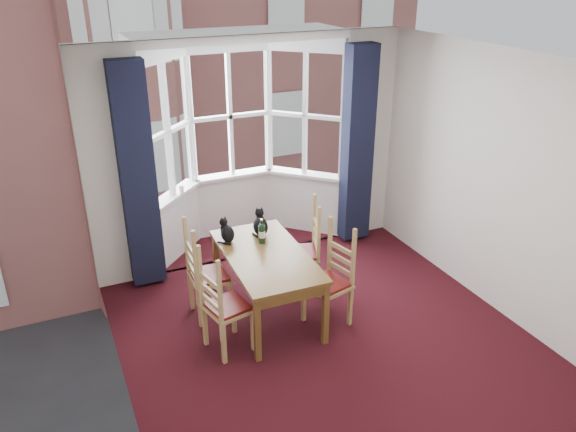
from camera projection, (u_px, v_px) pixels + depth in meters
floor at (335, 350)px, 5.64m from camera, size 4.50×4.50×0.00m
ceiling at (347, 66)px, 4.47m from camera, size 4.50×4.50×0.00m
wall_left at (112, 271)px, 4.30m from camera, size 0.00×4.50×4.50m
wall_right at (509, 190)px, 5.80m from camera, size 0.00×4.50×4.50m
wall_near at (534, 380)px, 3.19m from camera, size 4.00×0.00×4.00m
wall_back_pier_left at (113, 172)px, 6.29m from camera, size 0.70×0.12×2.80m
wall_back_pier_right at (366, 137)px, 7.53m from camera, size 0.70×0.12×2.80m
bay_window at (237, 142)px, 7.33m from camera, size 2.76×0.94×2.80m
curtain_left at (138, 178)px, 6.25m from camera, size 0.38×0.22×2.60m
curtain_right at (357, 146)px, 7.32m from camera, size 0.38×0.22×2.60m
dining_table at (266, 261)px, 5.95m from camera, size 0.88×1.56×0.74m
chair_left_near at (220, 311)px, 5.44m from camera, size 0.48×0.50×0.92m
chair_left_far at (201, 278)px, 5.99m from camera, size 0.41×0.43×0.92m
chair_right_near at (334, 282)px, 5.92m from camera, size 0.49×0.50×0.92m
chair_right_far at (308, 254)px, 6.49m from camera, size 0.51×0.53×0.92m
cat_left at (227, 232)px, 6.15m from camera, size 0.20×0.23×0.28m
cat_right at (260, 225)px, 6.30m from camera, size 0.21×0.25×0.31m
wine_bottle at (262, 233)px, 6.10m from camera, size 0.07×0.07×0.29m
candle_tall at (181, 189)px, 7.10m from camera, size 0.06×0.06×0.10m
street at (81, 127)px, 34.82m from camera, size 80.00×80.00×0.00m
tenement_building at (108, 32)px, 16.55m from camera, size 18.40×7.80×15.20m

